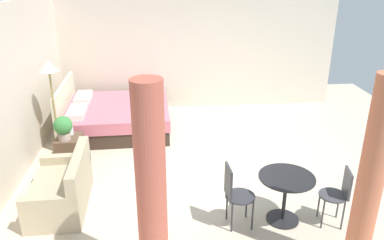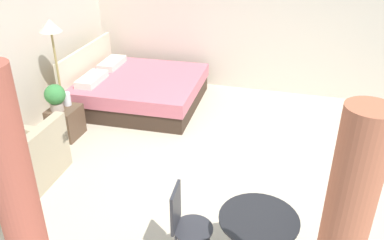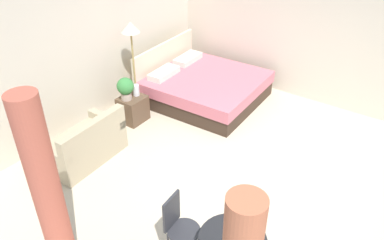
{
  "view_description": "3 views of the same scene",
  "coord_description": "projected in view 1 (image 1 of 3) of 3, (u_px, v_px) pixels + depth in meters",
  "views": [
    {
      "loc": [
        -6.1,
        0.86,
        3.32
      ],
      "look_at": [
        -0.14,
        0.39,
        0.88
      ],
      "focal_mm": 35.87,
      "sensor_mm": 36.0,
      "label": 1
    },
    {
      "loc": [
        -4.7,
        -0.93,
        3.22
      ],
      "look_at": [
        0.1,
        0.42,
        0.62
      ],
      "focal_mm": 37.21,
      "sensor_mm": 36.0,
      "label": 2
    },
    {
      "loc": [
        -4.34,
        -2.02,
        4.04
      ],
      "look_at": [
        -0.32,
        0.82,
        0.89
      ],
      "focal_mm": 36.06,
      "sensor_mm": 36.0,
      "label": 3
    }
  ],
  "objects": [
    {
      "name": "bed",
      "position": [
        115.0,
        116.0,
        8.21
      ],
      "size": [
        2.13,
        2.24,
        1.04
      ],
      "color": "#38281E",
      "rests_on": "ground"
    },
    {
      "name": "couch",
      "position": [
        63.0,
        189.0,
        5.57
      ],
      "size": [
        1.34,
        0.8,
        0.82
      ],
      "color": "tan",
      "rests_on": "ground"
    },
    {
      "name": "floor_lamp",
      "position": [
        50.0,
        76.0,
        6.71
      ],
      "size": [
        0.34,
        0.34,
        1.78
      ],
      "color": "#99844C",
      "rests_on": "ground"
    },
    {
      "name": "balcony_table",
      "position": [
        285.0,
        190.0,
        5.18
      ],
      "size": [
        0.76,
        0.76,
        0.69
      ],
      "color": "black",
      "rests_on": "ground"
    },
    {
      "name": "potted_plant",
      "position": [
        63.0,
        127.0,
        6.54
      ],
      "size": [
        0.32,
        0.32,
        0.43
      ],
      "color": "tan",
      "rests_on": "nightstand"
    },
    {
      "name": "curtain_right",
      "position": [
        151.0,
        191.0,
        3.9
      ],
      "size": [
        0.31,
        0.31,
        2.36
      ],
      "color": "#C15B47",
      "rests_on": "ground"
    },
    {
      "name": "wall_right",
      "position": [
        198.0,
        51.0,
        9.18
      ],
      "size": [
        0.12,
        6.6,
        2.78
      ],
      "primitive_type": "cube",
      "color": "beige",
      "rests_on": "ground"
    },
    {
      "name": "cafe_chair_near_couch",
      "position": [
        234.0,
        191.0,
        5.07
      ],
      "size": [
        0.43,
        0.43,
        0.9
      ],
      "color": "#2D2D33",
      "rests_on": "ground"
    },
    {
      "name": "vase",
      "position": [
        70.0,
        129.0,
        6.79
      ],
      "size": [
        0.12,
        0.12,
        0.21
      ],
      "color": "silver",
      "rests_on": "nightstand"
    },
    {
      "name": "wall_back",
      "position": [
        12.0,
        93.0,
        6.18
      ],
      "size": [
        8.98,
        0.12,
        2.78
      ],
      "primitive_type": "cube",
      "color": "beige",
      "rests_on": "ground"
    },
    {
      "name": "curtain_left",
      "position": [
        370.0,
        181.0,
        4.07
      ],
      "size": [
        0.27,
        0.27,
        2.36
      ],
      "color": "#D1704C",
      "rests_on": "ground"
    },
    {
      "name": "nightstand",
      "position": [
        70.0,
        150.0,
        6.82
      ],
      "size": [
        0.49,
        0.43,
        0.5
      ],
      "color": "brown",
      "rests_on": "ground"
    },
    {
      "name": "ground_plane",
      "position": [
        213.0,
        162.0,
        6.95
      ],
      "size": [
        8.98,
        9.6,
        0.02
      ],
      "primitive_type": "cube",
      "color": "beige"
    },
    {
      "name": "cafe_chair_near_window",
      "position": [
        339.0,
        192.0,
        5.11
      ],
      "size": [
        0.44,
        0.44,
        0.83
      ],
      "color": "#3F3F44",
      "rests_on": "ground"
    }
  ]
}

